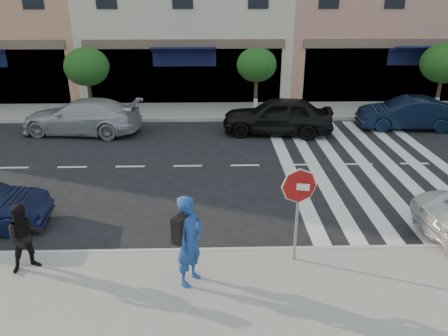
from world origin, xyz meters
TOP-DOWN VIEW (x-y plane):
  - ground at (0.00, 0.00)m, footprint 120.00×120.00m
  - sidewalk_near at (0.00, -3.75)m, footprint 60.00×4.50m
  - sidewalk_far at (0.00, 11.00)m, footprint 60.00×3.00m
  - street_tree_wb at (-5.00, 10.80)m, footprint 2.10×2.10m
  - street_tree_c at (3.00, 10.80)m, footprint 1.90×1.90m
  - street_tree_ea at (12.00, 10.80)m, footprint 2.20×2.20m
  - stop_sign at (2.65, -1.96)m, footprint 0.76×0.22m
  - photographer at (0.39, -2.67)m, footprint 0.75×0.84m
  - walker at (-3.07, -2.12)m, footprint 0.93×0.88m
  - car_far_left at (-4.65, 7.90)m, footprint 5.20×2.68m
  - car_far_mid at (3.61, 7.60)m, footprint 4.78×2.44m
  - car_far_right at (9.38, 8.14)m, footprint 4.27×1.76m

SIDE VIEW (x-z plane):
  - ground at x=0.00m, z-range 0.00..0.00m
  - sidewalk_near at x=0.00m, z-range 0.00..0.15m
  - sidewalk_far at x=0.00m, z-range 0.00..0.15m
  - car_far_right at x=9.38m, z-range 0.00..1.37m
  - car_far_left at x=-4.65m, z-range 0.00..1.44m
  - car_far_mid at x=3.61m, z-range 0.00..1.56m
  - walker at x=-3.07m, z-range 0.15..1.67m
  - photographer at x=0.39m, z-range 0.15..2.08m
  - stop_sign at x=2.65m, z-range 0.67..2.86m
  - street_tree_wb at x=-5.00m, z-range 0.78..3.84m
  - street_tree_c at x=3.00m, z-range 0.84..3.87m
  - street_tree_ea at x=12.00m, z-range 0.80..3.99m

